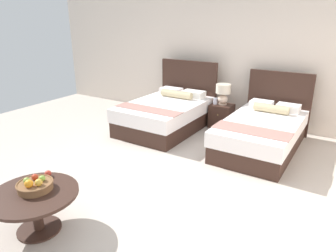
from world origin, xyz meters
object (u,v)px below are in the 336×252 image
at_px(bed_near_window, 167,113).
at_px(bed_near_corner, 262,132).
at_px(fruit_bowl, 35,185).
at_px(nightstand, 221,116).
at_px(vase, 215,101).
at_px(table_lamp, 223,92).
at_px(loose_apple, 48,173).
at_px(coffee_table, 35,201).

distance_m(bed_near_window, bed_near_corner, 2.00).
xyz_separation_m(bed_near_window, fruit_bowl, (0.49, -3.51, 0.20)).
xyz_separation_m(nightstand, fruit_bowl, (-0.46, -4.20, 0.28)).
height_order(nightstand, vase, vase).
bearing_deg(bed_near_corner, table_lamp, 146.20).
xyz_separation_m(bed_near_corner, fruit_bowl, (-1.51, -3.52, 0.22)).
height_order(nightstand, table_lamp, table_lamp).
xyz_separation_m(vase, loose_apple, (-0.45, -3.90, -0.05)).
distance_m(table_lamp, fruit_bowl, 4.26).
relative_size(nightstand, fruit_bowl, 1.30).
distance_m(bed_near_corner, table_lamp, 1.35).
bearing_deg(fruit_bowl, table_lamp, 83.82).
distance_m(vase, coffee_table, 4.23).
height_order(vase, fruit_bowl, fruit_bowl).
bearing_deg(coffee_table, fruit_bowl, 124.66).
relative_size(bed_near_corner, coffee_table, 2.34).
bearing_deg(vase, nightstand, 16.31).
height_order(bed_near_window, table_lamp, bed_near_window).
xyz_separation_m(coffee_table, fruit_bowl, (-0.04, 0.05, 0.16)).
bearing_deg(fruit_bowl, bed_near_corner, 66.71).
bearing_deg(nightstand, bed_near_window, -143.91).
bearing_deg(bed_near_corner, coffee_table, -112.47).
xyz_separation_m(table_lamp, coffee_table, (-0.42, -4.28, -0.39)).
bearing_deg(table_lamp, loose_apple, -98.42).
distance_m(vase, loose_apple, 3.92).
relative_size(bed_near_window, vase, 15.39).
distance_m(nightstand, table_lamp, 0.51).
xyz_separation_m(bed_near_window, coffee_table, (0.52, -3.57, 0.03)).
distance_m(bed_near_corner, coffee_table, 3.86).
bearing_deg(bed_near_corner, loose_apple, -116.81).
relative_size(table_lamp, vase, 3.24).
distance_m(table_lamp, loose_apple, 4.01).
height_order(bed_near_corner, table_lamp, bed_near_corner).
height_order(coffee_table, fruit_bowl, fruit_bowl).
bearing_deg(table_lamp, bed_near_corner, -33.80).
relative_size(coffee_table, loose_apple, 12.23).
bearing_deg(bed_near_window, bed_near_corner, 0.06).
height_order(table_lamp, vase, table_lamp).
height_order(bed_near_corner, fruit_bowl, bed_near_corner).
distance_m(nightstand, loose_apple, 3.99).
bearing_deg(vase, coffee_table, -93.85).
xyz_separation_m(bed_near_corner, loose_apple, (-1.64, -3.25, 0.20)).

